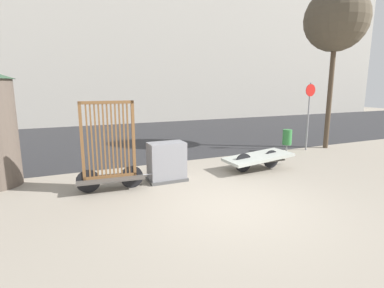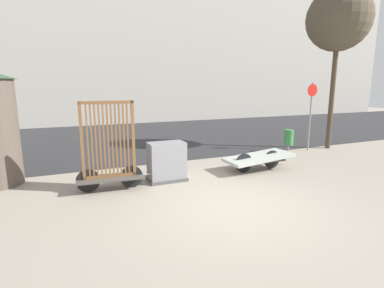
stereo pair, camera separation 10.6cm
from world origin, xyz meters
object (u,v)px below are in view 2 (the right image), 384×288
object	(u,v)px
trash_bin	(289,138)
sign_post	(311,109)
bike_cart_with_bedframe	(109,159)
utility_cabinet	(167,163)
street_tree	(339,20)
bike_cart_with_mattress	(258,158)

from	to	relation	value
trash_bin	sign_post	distance (m)	1.43
bike_cart_with_bedframe	trash_bin	bearing A→B (deg)	16.96
utility_cabinet	street_tree	world-z (taller)	street_tree
bike_cart_with_bedframe	utility_cabinet	size ratio (longest dim) A/B	2.21
street_tree	bike_cart_with_mattress	bearing A→B (deg)	-160.93
bike_cart_with_bedframe	bike_cart_with_mattress	xyz separation A→B (m)	(4.29, 0.00, -0.41)
bike_cart_with_mattress	utility_cabinet	xyz separation A→B (m)	(-2.82, 0.14, 0.11)
bike_cart_with_bedframe	trash_bin	xyz separation A→B (m)	(6.77, 1.55, -0.20)
sign_post	utility_cabinet	bearing A→B (deg)	-167.33
bike_cart_with_bedframe	sign_post	world-z (taller)	sign_post
street_tree	utility_cabinet	bearing A→B (deg)	-169.04
sign_post	street_tree	size ratio (longest dim) A/B	0.42
bike_cart_with_mattress	utility_cabinet	distance (m)	2.82
utility_cabinet	bike_cart_with_mattress	bearing A→B (deg)	-2.82
bike_cart_with_bedframe	bike_cart_with_mattress	world-z (taller)	bike_cart_with_bedframe
bike_cart_with_mattress	street_tree	xyz separation A→B (m)	(4.49, 1.55, 4.53)
bike_cart_with_bedframe	sign_post	distance (m)	7.94
trash_bin	street_tree	xyz separation A→B (m)	(2.02, 0.00, 4.32)
bike_cart_with_mattress	trash_bin	distance (m)	2.93
bike_cart_with_mattress	sign_post	distance (m)	3.98
trash_bin	street_tree	distance (m)	4.77
bike_cart_with_mattress	street_tree	world-z (taller)	street_tree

